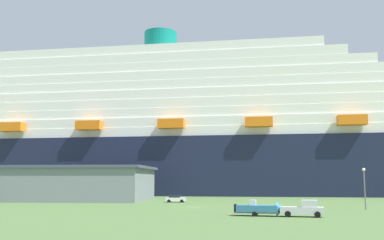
% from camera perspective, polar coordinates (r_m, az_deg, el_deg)
% --- Properties ---
extents(ground_plane, '(600.00, 600.00, 0.00)m').
position_cam_1_polar(ground_plane, '(109.17, 1.58, -10.39)').
color(ground_plane, '#4C6B38').
extents(cruise_ship, '(266.48, 49.73, 64.56)m').
position_cam_1_polar(cruise_ship, '(145.19, 7.47, -2.14)').
color(cruise_ship, '#191E38').
rests_on(cruise_ship, ground_plane).
extents(terminal_building, '(41.87, 25.36, 8.06)m').
position_cam_1_polar(terminal_building, '(110.86, -16.41, -7.94)').
color(terminal_building, slate).
rests_on(terminal_building, ground_plane).
extents(pickup_truck, '(5.85, 2.98, 2.20)m').
position_cam_1_polar(pickup_truck, '(60.73, 14.40, -11.20)').
color(pickup_truck, silver).
rests_on(pickup_truck, ground_plane).
extents(small_boat_on_trailer, '(7.72, 3.05, 2.15)m').
position_cam_1_polar(small_boat_on_trailer, '(60.95, 9.23, -11.40)').
color(small_boat_on_trailer, '#595960').
rests_on(small_boat_on_trailer, ground_plane).
extents(street_lamp, '(0.56, 0.56, 6.83)m').
position_cam_1_polar(street_lamp, '(78.07, 21.61, -7.52)').
color(street_lamp, slate).
rests_on(street_lamp, ground_plane).
extents(parked_car_black_coupe, '(4.49, 2.68, 1.58)m').
position_cam_1_polar(parked_car_black_coupe, '(107.44, -23.40, -9.35)').
color(parked_car_black_coupe, black).
rests_on(parked_car_black_coupe, ground_plane).
extents(parked_car_white_van, '(4.25, 2.16, 1.58)m').
position_cam_1_polar(parked_car_white_van, '(96.63, -2.17, -10.22)').
color(parked_car_white_van, white).
rests_on(parked_car_white_van, ground_plane).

